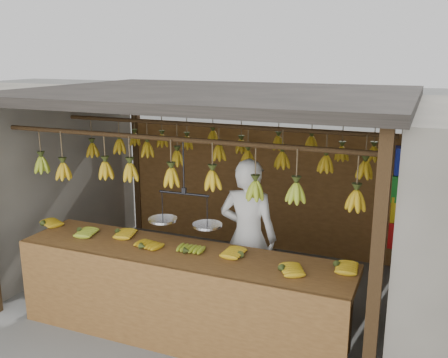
% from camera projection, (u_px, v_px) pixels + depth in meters
% --- Properties ---
extents(ground, '(80.00, 80.00, 0.00)m').
position_uv_depth(ground, '(215.00, 286.00, 6.15)').
color(ground, '#5B5B57').
extents(stall, '(4.30, 3.30, 2.40)m').
position_uv_depth(stall, '(225.00, 124.00, 5.97)').
color(stall, '#301F0F').
rests_on(stall, ground).
extents(counter, '(3.59, 0.77, 0.96)m').
position_uv_depth(counter, '(176.00, 275.00, 4.84)').
color(counter, brown).
rests_on(counter, ground).
extents(hanging_bananas, '(3.65, 2.25, 0.40)m').
position_uv_depth(hanging_bananas, '(214.00, 158.00, 5.76)').
color(hanging_bananas, '#92A523').
rests_on(hanging_bananas, ground).
extents(balance_scale, '(0.76, 0.30, 0.84)m').
position_uv_depth(balance_scale, '(185.00, 218.00, 4.92)').
color(balance_scale, black).
rests_on(balance_scale, ground).
extents(vendor, '(0.64, 0.43, 1.74)m').
position_uv_depth(vendor, '(248.00, 237.00, 5.37)').
color(vendor, white).
rests_on(vendor, ground).
extents(bag_bundles, '(0.08, 0.26, 1.31)m').
position_uv_depth(bag_bundles, '(395.00, 198.00, 6.39)').
color(bag_bundles, '#1426BF').
rests_on(bag_bundles, ground).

